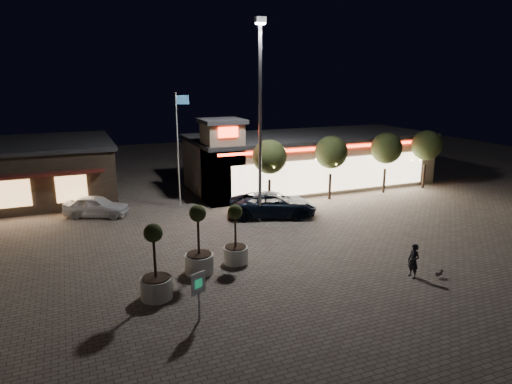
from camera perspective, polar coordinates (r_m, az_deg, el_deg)
name	(u,v)px	position (r m, az deg, el deg)	size (l,w,h in m)	color
ground	(287,275)	(21.81, 3.93, -10.34)	(90.00, 90.00, 0.00)	#6D6358
retail_building	(305,159)	(38.85, 6.20, 4.10)	(20.40, 8.40, 6.10)	gray
floodlight_pole	(260,111)	(27.98, 0.52, 10.12)	(0.60, 0.40, 12.38)	gray
flagpole	(179,141)	(31.77, -9.61, 6.31)	(0.95, 0.10, 8.00)	white
string_tree_a	(270,157)	(31.94, 1.71, 4.40)	(2.42, 2.42, 4.79)	#332319
string_tree_b	(331,152)	(34.27, 9.38, 4.90)	(2.42, 2.42, 4.79)	#332319
string_tree_c	(386,148)	(37.13, 15.99, 5.27)	(2.42, 2.42, 4.79)	#332319
string_tree_d	(427,145)	(39.73, 20.54, 5.48)	(2.42, 2.42, 4.79)	#332319
pickup_truck	(273,204)	(30.22, 2.15, -1.55)	(2.67, 5.78, 1.61)	black
white_sedan	(96,206)	(31.91, -19.33, -1.68)	(1.69, 4.19, 1.43)	silver
pedestrian	(414,261)	(22.45, 19.10, -8.14)	(0.59, 0.39, 1.62)	black
dog	(440,273)	(23.08, 21.98, -9.32)	(0.46, 0.25, 0.24)	#59514C
planter_left	(199,252)	(21.81, -7.14, -7.47)	(1.36, 1.36, 3.34)	silver
planter_mid	(156,276)	(19.76, -12.43, -10.16)	(1.34, 1.34, 3.29)	silver
planter_right	(236,245)	(22.80, -2.57, -6.64)	(1.23, 1.23, 3.02)	silver
valet_sign	(198,287)	(17.65, -7.21, -11.73)	(0.62, 0.31, 1.97)	gray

